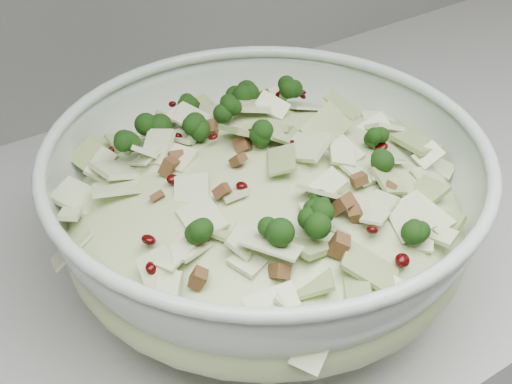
% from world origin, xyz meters
% --- Properties ---
extents(mixing_bowl, '(0.44, 0.44, 0.15)m').
position_xyz_m(mixing_bowl, '(0.28, 1.60, 0.98)').
color(mixing_bowl, '#B6C8B6').
rests_on(mixing_bowl, counter).
extents(salad, '(0.43, 0.43, 0.15)m').
position_xyz_m(salad, '(0.28, 1.60, 1.00)').
color(salad, '#C3D793').
rests_on(salad, mixing_bowl).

